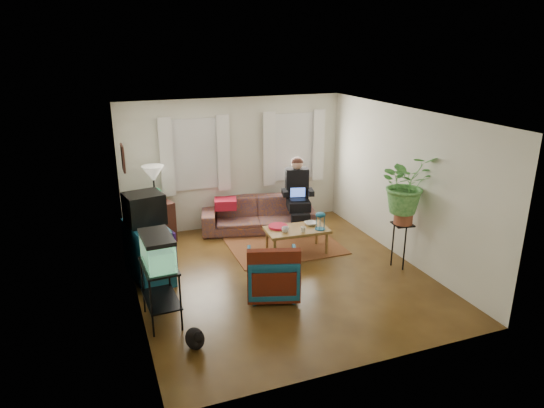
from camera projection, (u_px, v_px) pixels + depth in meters
name	position (u px, v px, depth m)	size (l,w,h in m)	color
floor	(281.00, 275.00, 7.88)	(4.50, 5.00, 0.01)	#4F2B14
ceiling	(282.00, 115.00, 7.05)	(4.50, 5.00, 0.01)	white
wall_back	(235.00, 163.00, 9.68)	(4.50, 0.01, 2.60)	silver
wall_front	(367.00, 266.00, 5.25)	(4.50, 0.01, 2.60)	silver
wall_left	(131.00, 217.00, 6.71)	(0.01, 5.00, 2.60)	silver
wall_right	(404.00, 185.00, 8.23)	(0.01, 5.00, 2.60)	silver
window_left	(195.00, 154.00, 9.32)	(1.08, 0.04, 1.38)	white
window_right	(293.00, 147.00, 10.01)	(1.08, 0.04, 1.38)	white
curtains_left	(196.00, 155.00, 9.25)	(1.36, 0.06, 1.50)	white
curtains_right	(294.00, 147.00, 9.94)	(1.36, 0.06, 1.50)	white
picture_frame	(124.00, 158.00, 7.27)	(0.04, 0.32, 0.40)	#3D2616
area_rug	(283.00, 245.00, 9.05)	(2.00, 1.60, 0.01)	brown
sofa	(258.00, 209.00, 9.67)	(2.22, 0.87, 0.87)	brown
seated_person	(297.00, 197.00, 9.68)	(0.55, 0.68, 1.32)	black
side_table	(157.00, 222.00, 9.12)	(0.53, 0.53, 0.77)	#3E2D17
table_lamp	(154.00, 185.00, 8.89)	(0.40, 0.40, 0.71)	white
dresser	(149.00, 252.00, 7.64)	(0.51, 1.01, 0.91)	#115268
crt_tv	(144.00, 208.00, 7.51)	(0.56, 0.51, 0.49)	black
aquarium_stand	(161.00, 294.00, 6.47)	(0.42, 0.74, 0.83)	black
aquarium	(157.00, 250.00, 6.27)	(0.37, 0.68, 0.44)	#7FD899
black_cat	(195.00, 337.00, 5.98)	(0.24, 0.36, 0.31)	black
armchair	(273.00, 272.00, 7.17)	(0.74, 0.69, 0.76)	#115A66
serape_throw	(274.00, 271.00, 6.84)	(0.76, 0.18, 0.62)	#9E0A0A
coffee_table	(297.00, 241.00, 8.67)	(1.11, 0.60, 0.46)	brown
cup_a	(285.00, 230.00, 8.42)	(0.12, 0.12, 0.10)	white
cup_b	(303.00, 229.00, 8.43)	(0.10, 0.10, 0.09)	beige
bowl	(311.00, 223.00, 8.77)	(0.22, 0.22, 0.05)	white
snack_tray	(278.00, 226.00, 8.64)	(0.34, 0.34, 0.04)	#B21414
birdcage	(320.00, 221.00, 8.52)	(0.18, 0.18, 0.32)	#115B6B
plant_stand	(401.00, 245.00, 8.07)	(0.33, 0.33, 0.77)	black
potted_plant	(406.00, 193.00, 7.78)	(0.88, 0.76, 0.98)	#599947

